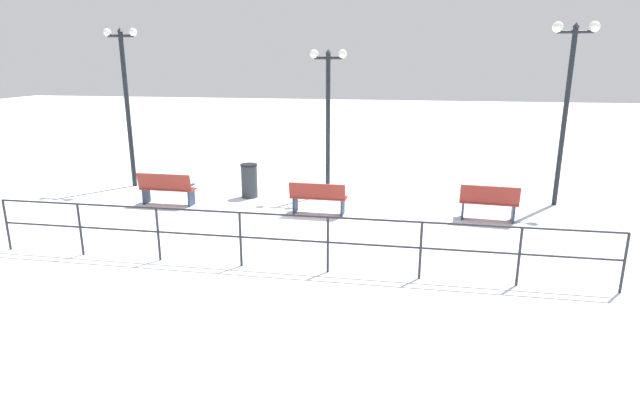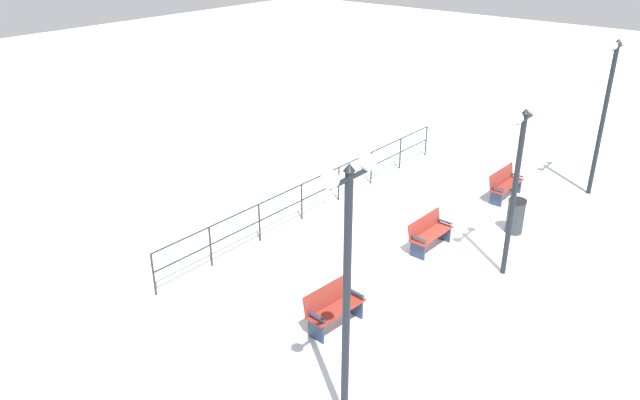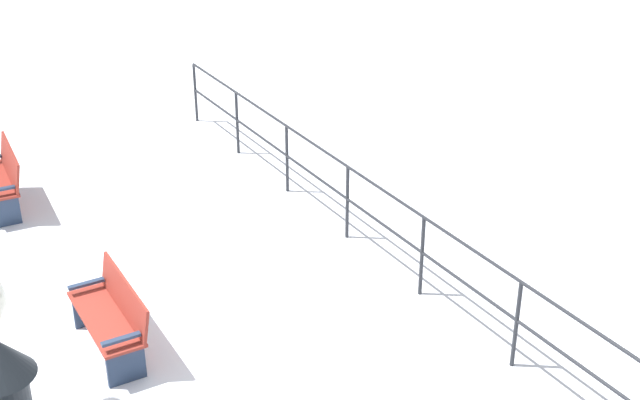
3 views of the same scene
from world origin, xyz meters
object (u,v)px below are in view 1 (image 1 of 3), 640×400
object	(u,v)px
lamppost_near	(569,85)
trash_bin	(249,181)
bench_second	(318,197)
bench_third	(167,188)
lamppost_far	(126,90)
bench_nearest	(489,202)
lamppost_middle	(328,101)

from	to	relation	value
lamppost_near	trash_bin	distance (m)	9.20
bench_second	trash_bin	world-z (taller)	trash_bin
bench_third	lamppost_far	distance (m)	3.85
bench_nearest	bench_third	bearing A→B (deg)	95.13
bench_third	trash_bin	world-z (taller)	trash_bin
lamppost_near	lamppost_far	distance (m)	12.86
bench_third	lamppost_far	world-z (taller)	lamppost_far
lamppost_middle	trash_bin	bearing A→B (deg)	107.82
lamppost_near	lamppost_middle	bearing A→B (deg)	90.00
bench_third	lamppost_middle	size ratio (longest dim) A/B	0.37
bench_nearest	trash_bin	bearing A→B (deg)	84.67
bench_third	trash_bin	distance (m)	2.37
bench_second	lamppost_near	xyz separation A→B (m)	(2.11, -6.40, 2.86)
bench_nearest	bench_third	world-z (taller)	bench_nearest
bench_second	lamppost_far	xyz separation A→B (m)	(2.11, 6.45, 2.58)
bench_second	lamppost_far	bearing A→B (deg)	73.28
bench_nearest	lamppost_middle	xyz separation A→B (m)	(1.90, 4.43, 2.32)
lamppost_middle	lamppost_far	distance (m)	6.36
lamppost_near	lamppost_middle	distance (m)	6.51
bench_third	lamppost_near	xyz separation A→B (m)	(1.96, -10.74, 2.83)
lamppost_near	lamppost_middle	world-z (taller)	lamppost_near
lamppost_near	trash_bin	xyz separation A→B (m)	(-0.72, 8.73, -2.81)
bench_nearest	trash_bin	world-z (taller)	trash_bin
bench_third	lamppost_far	size ratio (longest dim) A/B	0.32
lamppost_far	lamppost_near	bearing A→B (deg)	-90.00
lamppost_near	lamppost_middle	size ratio (longest dim) A/B	1.16
lamppost_near	bench_third	bearing A→B (deg)	100.36
bench_nearest	lamppost_near	xyz separation A→B (m)	(1.90, -2.06, 2.83)
bench_third	trash_bin	xyz separation A→B (m)	(1.25, -2.01, 0.01)
bench_third	lamppost_near	distance (m)	11.28
bench_nearest	trash_bin	distance (m)	6.77
bench_second	lamppost_near	world-z (taller)	lamppost_near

